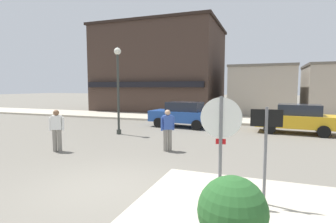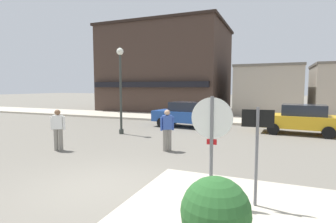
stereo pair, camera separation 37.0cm
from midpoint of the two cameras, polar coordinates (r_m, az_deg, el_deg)
name	(u,v)px [view 1 (the left image)]	position (r m, az deg, el deg)	size (l,w,h in m)	color
ground_plane	(106,188)	(6.91, -14.94, -15.86)	(160.00, 160.00, 0.00)	#6B665B
kerb_far	(212,119)	(19.84, 9.11, -1.67)	(80.00, 4.00, 0.15)	#B7AD99
stop_sign	(221,135)	(5.33, 9.46, -5.15)	(0.82, 0.11, 2.30)	slate
one_way_sign	(266,146)	(5.45, 18.65, -7.11)	(0.60, 0.08, 2.10)	slate
planter	(232,222)	(4.12, 11.08, -22.55)	(1.10, 1.10, 1.23)	#ADA38E
lamp_post	(118,78)	(13.94, -11.60, 7.22)	(0.36, 0.36, 4.54)	#333833
parked_car_nearest	(183,114)	(16.25, 2.64, -0.55)	(4.15, 2.18, 1.56)	#234C9E
parked_car_second	(296,118)	(15.52, 25.56, -1.35)	(4.11, 2.10, 1.56)	gold
pedestrian_crossing_near	(168,129)	(10.14, -1.14, -3.80)	(0.49, 0.41, 1.61)	gray
pedestrian_crossing_far	(57,129)	(11.03, -23.95, -3.52)	(0.53, 0.37, 1.61)	gray
building_corner_shop	(162,70)	(28.01, -1.80, 9.11)	(12.21, 9.70, 8.61)	#3D2D26
building_storefront_left_near	(261,90)	(25.47, 19.25, 4.34)	(5.37, 7.11, 4.31)	#9E9384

